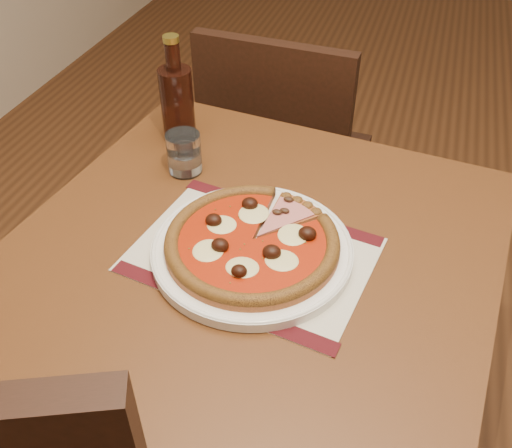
% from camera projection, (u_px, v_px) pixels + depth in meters
% --- Properties ---
extents(table, '(0.89, 0.89, 0.75)m').
position_uv_depth(table, '(253.00, 286.00, 1.04)').
color(table, brown).
rests_on(table, ground).
extents(chair_far, '(0.44, 0.44, 0.87)m').
position_uv_depth(chair_far, '(283.00, 154.00, 1.64)').
color(chair_far, black).
rests_on(chair_far, ground).
extents(placemat, '(0.42, 0.33, 0.00)m').
position_uv_depth(placemat, '(252.00, 254.00, 0.95)').
color(placemat, beige).
rests_on(placemat, table).
extents(plate, '(0.33, 0.33, 0.02)m').
position_uv_depth(plate, '(252.00, 250.00, 0.94)').
color(plate, white).
rests_on(plate, placemat).
extents(pizza, '(0.29, 0.29, 0.04)m').
position_uv_depth(pizza, '(252.00, 241.00, 0.93)').
color(pizza, '#AC5C29').
rests_on(pizza, plate).
extents(ham_slice, '(0.09, 0.13, 0.02)m').
position_uv_depth(ham_slice, '(293.00, 220.00, 0.98)').
color(ham_slice, '#AC5C29').
rests_on(ham_slice, plate).
extents(water_glass, '(0.09, 0.09, 0.08)m').
position_uv_depth(water_glass, '(184.00, 153.00, 1.11)').
color(water_glass, white).
rests_on(water_glass, table).
extents(bottle, '(0.07, 0.07, 0.23)m').
position_uv_depth(bottle, '(177.00, 101.00, 1.17)').
color(bottle, black).
rests_on(bottle, table).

